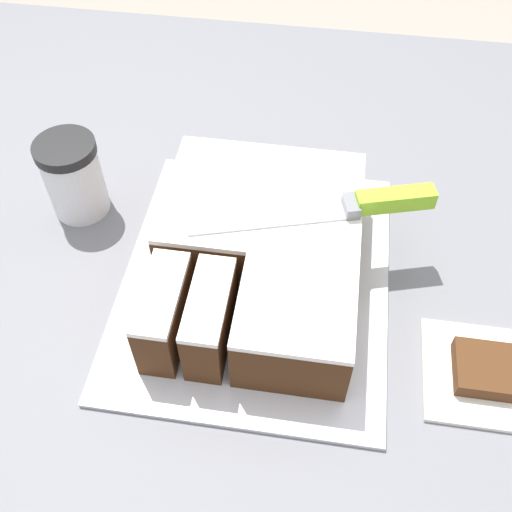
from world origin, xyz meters
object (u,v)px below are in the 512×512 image
(cake, at_px, (260,253))
(brownie, at_px, (484,369))
(cake_board, at_px, (256,279))
(coffee_cup, at_px, (74,177))
(knife, at_px, (361,205))

(cake, xyz_separation_m, brownie, (0.26, -0.10, -0.03))
(cake_board, height_order, coffee_cup, coffee_cup)
(cake_board, height_order, knife, knife)
(knife, bearing_deg, coffee_cup, -22.25)
(cake, bearing_deg, brownie, -20.66)
(cake, bearing_deg, coffee_cup, 161.87)
(knife, bearing_deg, cake, 6.74)
(coffee_cup, bearing_deg, brownie, -19.41)
(cake_board, xyz_separation_m, cake, (0.00, 0.01, 0.05))
(knife, xyz_separation_m, brownie, (0.15, -0.14, -0.08))
(cake, distance_m, knife, 0.13)
(cake_board, height_order, cake, cake)
(coffee_cup, relative_size, brownie, 1.76)
(cake, relative_size, brownie, 4.75)
(cake, bearing_deg, knife, 23.19)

